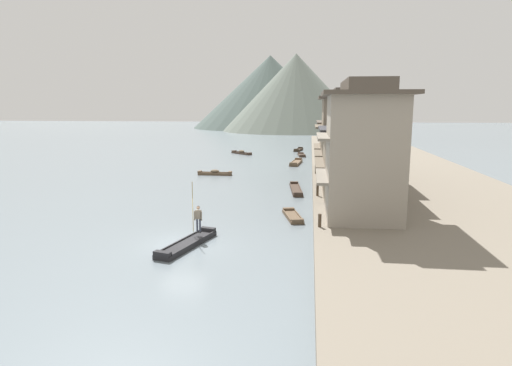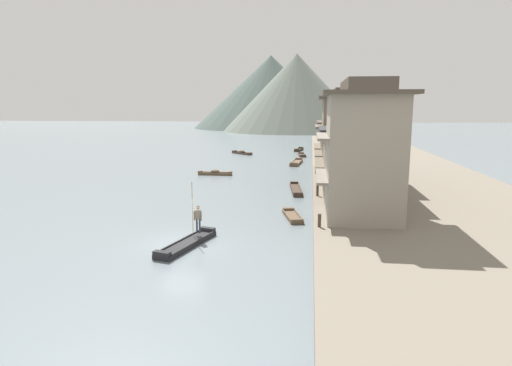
{
  "view_description": "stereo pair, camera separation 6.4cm",
  "coord_description": "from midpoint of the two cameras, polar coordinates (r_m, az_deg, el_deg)",
  "views": [
    {
      "loc": [
        7.16,
        -23.52,
        7.81
      ],
      "look_at": [
        2.75,
        12.19,
        1.51
      ],
      "focal_mm": 30.85,
      "sensor_mm": 36.0,
      "label": 1
    },
    {
      "loc": [
        7.22,
        -23.52,
        7.81
      ],
      "look_at": [
        2.75,
        12.19,
        1.51
      ],
      "focal_mm": 30.85,
      "sensor_mm": 36.0,
      "label": 2
    }
  ],
  "objects": [
    {
      "name": "boat_moored_third",
      "position": [
        41.15,
        5.16,
        -0.85
      ],
      "size": [
        1.47,
        5.9,
        0.43
      ],
      "color": "#423328",
      "rests_on": "ground"
    },
    {
      "name": "boat_midriver_drifting",
      "position": [
        50.79,
        -5.39,
        1.3
      ],
      "size": [
        3.94,
        0.87,
        0.64
      ],
      "color": "brown",
      "rests_on": "ground"
    },
    {
      "name": "boat_foreground_poled",
      "position": [
        25.31,
        -8.98,
        -7.8
      ],
      "size": [
        2.36,
        5.3,
        0.47
      ],
      "color": "#232326",
      "rests_on": "ground"
    },
    {
      "name": "mooring_post_dock_near",
      "position": [
        26.6,
        8.2,
        -4.83
      ],
      "size": [
        0.2,
        0.2,
        0.79
      ],
      "primitive_type": "cylinder",
      "color": "#473828",
      "rests_on": "riverbank_right"
    },
    {
      "name": "boat_moored_nearest",
      "position": [
        78.52,
        5.5,
        4.31
      ],
      "size": [
        1.62,
        4.08,
        0.53
      ],
      "color": "#33281E",
      "rests_on": "ground"
    },
    {
      "name": "house_waterfront_tall",
      "position": [
        43.28,
        11.72,
        5.98
      ],
      "size": [
        5.98,
        6.91,
        8.74
      ],
      "color": "#7F705B",
      "rests_on": "riverbank_right"
    },
    {
      "name": "boat_midriver_upstream",
      "position": [
        60.49,
        5.18,
        2.64
      ],
      "size": [
        1.68,
        5.79,
        0.54
      ],
      "color": "brown",
      "rests_on": "ground"
    },
    {
      "name": "ground_plane",
      "position": [
        25.8,
        -9.59,
        -7.83
      ],
      "size": [
        400.0,
        400.0,
        0.0
      ],
      "primitive_type": "plane",
      "color": "slate"
    },
    {
      "name": "hill_far_west",
      "position": [
        163.2,
        1.83,
        11.72
      ],
      "size": [
        55.78,
        55.78,
        25.85
      ],
      "primitive_type": "cone",
      "color": "#4C5B56",
      "rests_on": "ground"
    },
    {
      "name": "mooring_post_dock_far",
      "position": [
        47.47,
        7.73,
        1.76
      ],
      "size": [
        0.2,
        0.2,
        0.91
      ],
      "primitive_type": "cylinder",
      "color": "#473828",
      "rests_on": "riverbank_right"
    },
    {
      "name": "house_waterfront_second",
      "position": [
        36.17,
        12.61,
        3.14
      ],
      "size": [
        6.03,
        7.69,
        6.14
      ],
      "color": "#7F705B",
      "rests_on": "riverbank_right"
    },
    {
      "name": "riverbank_right",
      "position": [
        54.83,
        16.72,
        1.68
      ],
      "size": [
        18.0,
        110.0,
        0.68
      ],
      "primitive_type": "cube",
      "color": "slate",
      "rests_on": "ground"
    },
    {
      "name": "boat_upstream_distant",
      "position": [
        72.96,
        -1.91,
        3.96
      ],
      "size": [
        3.86,
        3.84,
        0.67
      ],
      "color": "#423328",
      "rests_on": "ground"
    },
    {
      "name": "mooring_post_dock_mid",
      "position": [
        35.69,
        7.93,
        -0.88
      ],
      "size": [
        0.2,
        0.2,
        0.98
      ],
      "primitive_type": "cylinder",
      "color": "#473828",
      "rests_on": "riverbank_right"
    },
    {
      "name": "boat_moored_far",
      "position": [
        70.29,
        5.9,
        3.62
      ],
      "size": [
        1.41,
        3.8,
        0.43
      ],
      "color": "#423328",
      "rests_on": "ground"
    },
    {
      "name": "boat_moored_second",
      "position": [
        31.31,
        4.73,
        -4.32
      ],
      "size": [
        1.71,
        3.73,
        0.35
      ],
      "color": "brown",
      "rests_on": "ground"
    },
    {
      "name": "boatman_person",
      "position": [
        26.04,
        -7.61,
        -4.24
      ],
      "size": [
        0.57,
        0.29,
        3.04
      ],
      "color": "black",
      "rests_on": "boat_foreground_poled"
    },
    {
      "name": "hill_far_centre",
      "position": [
        143.26,
        5.16,
        11.6
      ],
      "size": [
        46.65,
        46.65,
        24.15
      ],
      "primitive_type": "cone",
      "color": "slate",
      "rests_on": "ground"
    },
    {
      "name": "house_waterfront_narrow",
      "position": [
        50.97,
        11.07,
        5.1
      ],
      "size": [
        6.1,
        7.88,
        6.14
      ],
      "color": "#7F705B",
      "rests_on": "riverbank_right"
    },
    {
      "name": "house_waterfront_nearest",
      "position": [
        29.12,
        13.64,
        4.08
      ],
      "size": [
        5.68,
        7.15,
        8.74
      ],
      "color": "gray",
      "rests_on": "riverbank_right"
    }
  ]
}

